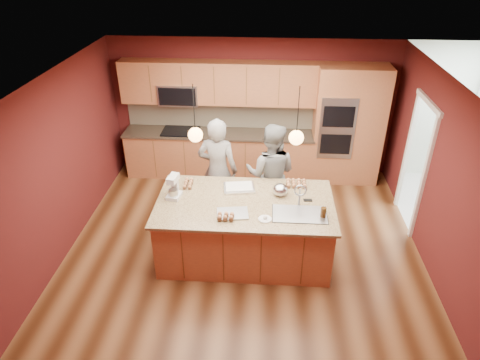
# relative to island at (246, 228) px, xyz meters

# --- Properties ---
(floor) EXTENTS (5.50, 5.50, 0.00)m
(floor) POSITION_rel_island_xyz_m (-0.04, 0.31, -0.49)
(floor) COLOR #42210F
(floor) RESTS_ON ground
(ceiling) EXTENTS (5.50, 5.50, 0.00)m
(ceiling) POSITION_rel_island_xyz_m (-0.04, 0.31, 2.21)
(ceiling) COLOR white
(ceiling) RESTS_ON ground
(wall_back) EXTENTS (5.50, 0.00, 5.50)m
(wall_back) POSITION_rel_island_xyz_m (-0.04, 2.81, 0.86)
(wall_back) COLOR #4D1615
(wall_back) RESTS_ON ground
(wall_front) EXTENTS (5.50, 0.00, 5.50)m
(wall_front) POSITION_rel_island_xyz_m (-0.04, -2.19, 0.86)
(wall_front) COLOR #4D1615
(wall_front) RESTS_ON ground
(wall_left) EXTENTS (0.00, 5.00, 5.00)m
(wall_left) POSITION_rel_island_xyz_m (-2.79, 0.31, 0.86)
(wall_left) COLOR #4D1615
(wall_left) RESTS_ON ground
(wall_right) EXTENTS (0.00, 5.00, 5.00)m
(wall_right) POSITION_rel_island_xyz_m (2.71, 0.31, 0.86)
(wall_right) COLOR #4D1615
(wall_right) RESTS_ON ground
(cabinet_run) EXTENTS (3.74, 0.64, 2.30)m
(cabinet_run) POSITION_rel_island_xyz_m (-0.72, 2.56, 0.50)
(cabinet_run) COLOR #97583A
(cabinet_run) RESTS_ON floor
(oven_column) EXTENTS (1.30, 0.62, 2.30)m
(oven_column) POSITION_rel_island_xyz_m (1.81, 2.51, 0.66)
(oven_column) COLOR #97583A
(oven_column) RESTS_ON floor
(doorway_trim) EXTENTS (0.08, 1.11, 2.20)m
(doorway_trim) POSITION_rel_island_xyz_m (2.69, 1.11, 0.56)
(doorway_trim) COLOR white
(doorway_trim) RESTS_ON wall_right
(pendant_left) EXTENTS (0.20, 0.20, 0.80)m
(pendant_left) POSITION_rel_island_xyz_m (-0.69, 0.00, 1.52)
(pendant_left) COLOR black
(pendant_left) RESTS_ON ceiling
(pendant_right) EXTENTS (0.20, 0.20, 0.80)m
(pendant_right) POSITION_rel_island_xyz_m (0.66, 0.00, 1.52)
(pendant_right) COLOR black
(pendant_right) RESTS_ON ceiling
(island) EXTENTS (2.59, 1.45, 1.33)m
(island) POSITION_rel_island_xyz_m (0.00, 0.00, 0.00)
(island) COLOR #97583A
(island) RESTS_ON floor
(person_left) EXTENTS (0.73, 0.53, 1.84)m
(person_left) POSITION_rel_island_xyz_m (-0.53, 0.98, 0.43)
(person_left) COLOR black
(person_left) RESTS_ON floor
(person_right) EXTENTS (0.96, 0.81, 1.77)m
(person_right) POSITION_rel_island_xyz_m (0.35, 0.98, 0.40)
(person_right) COLOR slate
(person_right) RESTS_ON floor
(stand_mixer) EXTENTS (0.22, 0.28, 0.35)m
(stand_mixer) POSITION_rel_island_xyz_m (-1.07, 0.08, 0.62)
(stand_mixer) COLOR silver
(stand_mixer) RESTS_ON island
(sheet_cake) EXTENTS (0.51, 0.41, 0.05)m
(sheet_cake) POSITION_rel_island_xyz_m (-0.13, 0.38, 0.49)
(sheet_cake) COLOR white
(sheet_cake) RESTS_ON island
(cooling_rack) EXTENTS (0.47, 0.37, 0.02)m
(cooling_rack) POSITION_rel_island_xyz_m (-0.17, -0.31, 0.48)
(cooling_rack) COLOR #9EA1A5
(cooling_rack) RESTS_ON island
(mixing_bowl) EXTENTS (0.23, 0.23, 0.19)m
(mixing_bowl) POSITION_rel_island_xyz_m (0.50, 0.23, 0.56)
(mixing_bowl) COLOR silver
(mixing_bowl) RESTS_ON island
(plate) EXTENTS (0.19, 0.19, 0.01)m
(plate) POSITION_rel_island_xyz_m (0.28, -0.41, 0.47)
(plate) COLOR silver
(plate) RESTS_ON island
(tumbler) EXTENTS (0.08, 0.08, 0.15)m
(tumbler) POSITION_rel_island_xyz_m (1.08, -0.30, 0.54)
(tumbler) COLOR #3B230C
(tumbler) RESTS_ON island
(phone) EXTENTS (0.13, 0.08, 0.01)m
(phone) POSITION_rel_island_xyz_m (0.90, 0.11, 0.47)
(phone) COLOR black
(phone) RESTS_ON island
(cupcakes_left) EXTENTS (0.15, 0.30, 0.07)m
(cupcakes_left) POSITION_rel_island_xyz_m (-0.92, 0.42, 0.50)
(cupcakes_left) COLOR #B67649
(cupcakes_left) RESTS_ON island
(cupcakes_rack) EXTENTS (0.25, 0.17, 0.07)m
(cupcakes_rack) POSITION_rel_island_xyz_m (-0.25, -0.45, 0.52)
(cupcakes_rack) COLOR #B67649
(cupcakes_rack) RESTS_ON island
(cupcakes_right) EXTENTS (0.33, 0.24, 0.07)m
(cupcakes_right) POSITION_rel_island_xyz_m (0.75, 0.53, 0.50)
(cupcakes_right) COLOR #B67649
(cupcakes_right) RESTS_ON island
(dryer) EXTENTS (0.72, 0.73, 1.01)m
(dryer) POSITION_rel_island_xyz_m (4.17, 1.81, 0.02)
(dryer) COLOR silver
(dryer) RESTS_ON floor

